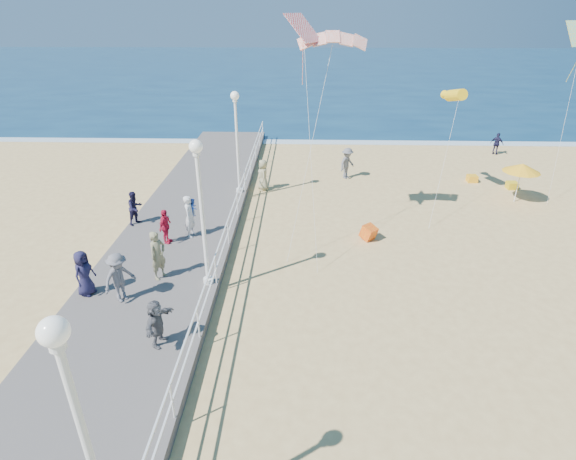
{
  "coord_description": "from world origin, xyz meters",
  "views": [
    {
      "loc": [
        -2.02,
        -13.73,
        9.45
      ],
      "look_at": [
        -2.5,
        2.0,
        1.6
      ],
      "focal_mm": 28.0,
      "sensor_mm": 36.0,
      "label": 1
    }
  ],
  "objects_px": {
    "beach_chair_left": "(512,185)",
    "spectator_2": "(119,278)",
    "spectator_6": "(158,255)",
    "beach_walker_c": "(263,175)",
    "beach_walker_a": "(347,163)",
    "lamp_post_near": "(81,426)",
    "lamp_post_mid": "(201,200)",
    "beach_chair_right": "(472,179)",
    "woman_holding_toddler": "(190,216)",
    "spectator_5": "(157,323)",
    "beach_walker_b": "(497,144)",
    "spectator_4": "(84,273)",
    "toddler_held": "(194,208)",
    "lamp_post_far": "(237,133)",
    "beach_umbrella": "(522,168)",
    "spectator_7": "(135,208)",
    "box_kite": "(369,234)",
    "spectator_3": "(165,227)"
  },
  "relations": [
    {
      "from": "lamp_post_mid",
      "to": "beach_chair_right",
      "type": "distance_m",
      "value": 18.52
    },
    {
      "from": "spectator_7",
      "to": "beach_walker_a",
      "type": "bearing_deg",
      "value": -22.77
    },
    {
      "from": "spectator_5",
      "to": "spectator_3",
      "type": "bearing_deg",
      "value": 26.39
    },
    {
      "from": "lamp_post_near",
      "to": "spectator_5",
      "type": "distance_m",
      "value": 6.27
    },
    {
      "from": "lamp_post_mid",
      "to": "lamp_post_far",
      "type": "distance_m",
      "value": 9.0
    },
    {
      "from": "lamp_post_near",
      "to": "spectator_2",
      "type": "xyz_separation_m",
      "value": [
        -2.73,
        7.84,
        -2.36
      ]
    },
    {
      "from": "beach_chair_right",
      "to": "beach_walker_a",
      "type": "bearing_deg",
      "value": 176.88
    },
    {
      "from": "spectator_5",
      "to": "toddler_held",
      "type": "bearing_deg",
      "value": 16.6
    },
    {
      "from": "woman_holding_toddler",
      "to": "beach_walker_a",
      "type": "relative_size",
      "value": 0.99
    },
    {
      "from": "spectator_6",
      "to": "spectator_7",
      "type": "xyz_separation_m",
      "value": [
        -2.41,
        4.57,
        -0.15
      ]
    },
    {
      "from": "lamp_post_mid",
      "to": "spectator_5",
      "type": "xyz_separation_m",
      "value": [
        -0.83,
        -3.32,
        -2.51
      ]
    },
    {
      "from": "beach_walker_a",
      "to": "beach_chair_right",
      "type": "height_order",
      "value": "beach_walker_a"
    },
    {
      "from": "toddler_held",
      "to": "spectator_5",
      "type": "relative_size",
      "value": 0.56
    },
    {
      "from": "lamp_post_mid",
      "to": "beach_walker_b",
      "type": "bearing_deg",
      "value": 46.03
    },
    {
      "from": "woman_holding_toddler",
      "to": "box_kite",
      "type": "bearing_deg",
      "value": -77.03
    },
    {
      "from": "lamp_post_mid",
      "to": "toddler_held",
      "type": "height_order",
      "value": "lamp_post_mid"
    },
    {
      "from": "lamp_post_far",
      "to": "toddler_held",
      "type": "relative_size",
      "value": 6.27
    },
    {
      "from": "lamp_post_near",
      "to": "beach_chair_right",
      "type": "height_order",
      "value": "lamp_post_near"
    },
    {
      "from": "beach_chair_left",
      "to": "spectator_2",
      "type": "bearing_deg",
      "value": -146.38
    },
    {
      "from": "beach_walker_a",
      "to": "beach_chair_left",
      "type": "bearing_deg",
      "value": -58.68
    },
    {
      "from": "woman_holding_toddler",
      "to": "box_kite",
      "type": "distance_m",
      "value": 7.93
    },
    {
      "from": "spectator_4",
      "to": "spectator_5",
      "type": "bearing_deg",
      "value": -110.89
    },
    {
      "from": "woman_holding_toddler",
      "to": "beach_walker_c",
      "type": "bearing_deg",
      "value": -13.06
    },
    {
      "from": "lamp_post_near",
      "to": "spectator_7",
      "type": "bearing_deg",
      "value": 107.01
    },
    {
      "from": "lamp_post_near",
      "to": "beach_walker_c",
      "type": "bearing_deg",
      "value": 86.52
    },
    {
      "from": "spectator_7",
      "to": "beach_umbrella",
      "type": "xyz_separation_m",
      "value": [
        19.12,
        4.13,
        0.72
      ]
    },
    {
      "from": "lamp_post_mid",
      "to": "beach_chair_left",
      "type": "bearing_deg",
      "value": 35.27
    },
    {
      "from": "beach_walker_c",
      "to": "box_kite",
      "type": "distance_m",
      "value": 7.99
    },
    {
      "from": "spectator_6",
      "to": "beach_walker_c",
      "type": "relative_size",
      "value": 1.05
    },
    {
      "from": "box_kite",
      "to": "lamp_post_far",
      "type": "bearing_deg",
      "value": 101.16
    },
    {
      "from": "lamp_post_near",
      "to": "beach_walker_c",
      "type": "height_order",
      "value": "lamp_post_near"
    },
    {
      "from": "woman_holding_toddler",
      "to": "spectator_2",
      "type": "xyz_separation_m",
      "value": [
        -1.29,
        -4.88,
        -0.04
      ]
    },
    {
      "from": "lamp_post_far",
      "to": "spectator_6",
      "type": "bearing_deg",
      "value": -101.95
    },
    {
      "from": "spectator_5",
      "to": "spectator_6",
      "type": "height_order",
      "value": "spectator_6"
    },
    {
      "from": "toddler_held",
      "to": "beach_walker_b",
      "type": "height_order",
      "value": "toddler_held"
    },
    {
      "from": "spectator_3",
      "to": "spectator_2",
      "type": "bearing_deg",
      "value": -173.8
    },
    {
      "from": "toddler_held",
      "to": "spectator_7",
      "type": "xyz_separation_m",
      "value": [
        -2.96,
        1.02,
        -0.49
      ]
    },
    {
      "from": "beach_walker_c",
      "to": "spectator_5",
      "type": "bearing_deg",
      "value": -22.35
    },
    {
      "from": "spectator_4",
      "to": "spectator_6",
      "type": "height_order",
      "value": "spectator_6"
    },
    {
      "from": "spectator_4",
      "to": "beach_walker_a",
      "type": "xyz_separation_m",
      "value": [
        10.21,
        13.29,
        -0.29
      ]
    },
    {
      "from": "spectator_4",
      "to": "spectator_7",
      "type": "height_order",
      "value": "spectator_4"
    },
    {
      "from": "toddler_held",
      "to": "beach_umbrella",
      "type": "height_order",
      "value": "beach_umbrella"
    },
    {
      "from": "spectator_3",
      "to": "beach_walker_c",
      "type": "relative_size",
      "value": 0.85
    },
    {
      "from": "toddler_held",
      "to": "spectator_6",
      "type": "relative_size",
      "value": 0.45
    },
    {
      "from": "lamp_post_near",
      "to": "spectator_4",
      "type": "xyz_separation_m",
      "value": [
        -4.1,
        8.19,
        -2.42
      ]
    },
    {
      "from": "spectator_4",
      "to": "spectator_5",
      "type": "distance_m",
      "value": 4.12
    },
    {
      "from": "lamp_post_far",
      "to": "beach_umbrella",
      "type": "xyz_separation_m",
      "value": [
        14.87,
        0.02,
        -1.75
      ]
    },
    {
      "from": "spectator_7",
      "to": "beach_walker_a",
      "type": "xyz_separation_m",
      "value": [
        10.37,
        7.59,
        -0.24
      ]
    },
    {
      "from": "spectator_3",
      "to": "lamp_post_mid",
      "type": "bearing_deg",
      "value": -131.05
    },
    {
      "from": "toddler_held",
      "to": "spectator_4",
      "type": "relative_size",
      "value": 0.51
    }
  ]
}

